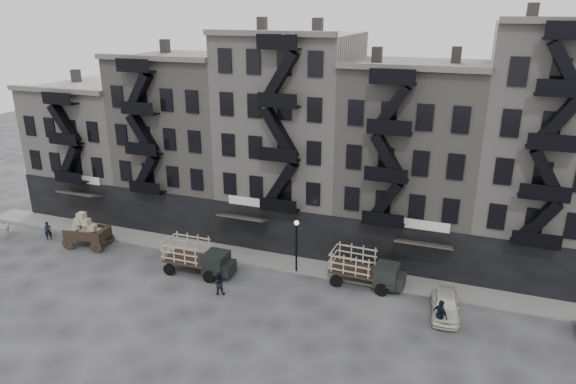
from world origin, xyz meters
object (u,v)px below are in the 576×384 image
(wagon, at_px, (86,227))
(stake_truck_west, at_px, (197,255))
(pedestrian_mid, at_px, (219,283))
(horse, at_px, (0,229))
(stake_truck_east, at_px, (365,266))
(policeman, at_px, (440,315))
(pedestrian_west, at_px, (48,231))
(car_east, at_px, (445,305))

(wagon, distance_m, stake_truck_west, 11.05)
(pedestrian_mid, bearing_deg, horse, -25.69)
(stake_truck_east, bearing_deg, horse, -172.37)
(policeman, bearing_deg, pedestrian_mid, 46.47)
(wagon, bearing_deg, policeman, -10.43)
(horse, xyz_separation_m, pedestrian_west, (4.20, 1.11, 0.02))
(stake_truck_east, distance_m, pedestrian_west, 27.29)
(policeman, bearing_deg, wagon, 38.40)
(pedestrian_west, distance_m, policeman, 32.78)
(car_east, distance_m, policeman, 1.77)
(car_east, bearing_deg, wagon, 174.36)
(wagon, xyz_separation_m, car_east, (28.90, -0.29, -1.04))
(car_east, bearing_deg, pedestrian_west, 174.65)
(car_east, relative_size, policeman, 2.15)
(wagon, xyz_separation_m, policeman, (28.68, -2.03, -0.77))
(stake_truck_east, bearing_deg, pedestrian_mid, -150.67)
(car_east, xyz_separation_m, pedestrian_mid, (-15.00, -2.78, 0.11))
(horse, distance_m, pedestrian_mid, 22.22)
(wagon, distance_m, car_east, 28.92)
(pedestrian_mid, xyz_separation_m, policeman, (14.79, 1.04, 0.16))
(stake_truck_east, relative_size, pedestrian_west, 3.25)
(car_east, distance_m, pedestrian_mid, 15.26)
(horse, relative_size, pedestrian_west, 1.16)
(pedestrian_mid, bearing_deg, stake_truck_east, -174.02)
(car_east, distance_m, pedestrian_west, 32.94)
(wagon, height_order, stake_truck_east, wagon)
(wagon, relative_size, stake_truck_west, 0.72)
(pedestrian_mid, bearing_deg, wagon, -33.41)
(horse, distance_m, car_east, 37.16)
(pedestrian_west, height_order, policeman, policeman)
(stake_truck_west, relative_size, policeman, 2.68)
(stake_truck_west, xyz_separation_m, stake_truck_east, (12.17, 2.56, -0.03))
(stake_truck_west, bearing_deg, car_east, 1.82)
(stake_truck_west, xyz_separation_m, pedestrian_mid, (2.89, -2.15, -0.69))
(wagon, height_order, pedestrian_mid, wagon)
(pedestrian_west, distance_m, pedestrian_mid, 18.18)
(stake_truck_west, distance_m, pedestrian_west, 15.09)
(stake_truck_west, distance_m, stake_truck_east, 12.44)
(pedestrian_west, bearing_deg, pedestrian_mid, -52.25)
(wagon, relative_size, policeman, 1.93)
(horse, height_order, car_east, horse)
(horse, xyz_separation_m, policeman, (36.93, -0.80, 0.20))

